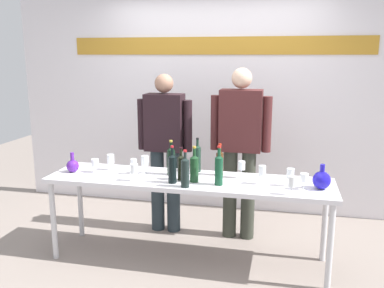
{
  "coord_description": "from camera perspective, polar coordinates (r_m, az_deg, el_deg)",
  "views": [
    {
      "loc": [
        0.82,
        -3.42,
        1.86
      ],
      "look_at": [
        0.0,
        0.15,
        1.06
      ],
      "focal_mm": 38.71,
      "sensor_mm": 36.0,
      "label": 1
    }
  ],
  "objects": [
    {
      "name": "decanter_blue_right",
      "position": [
        3.55,
        17.43,
        -4.74
      ],
      "size": [
        0.15,
        0.15,
        0.21
      ],
      "color": "#1D17B2",
      "rests_on": "display_table"
    },
    {
      "name": "wine_glass_right_3",
      "position": [
        3.33,
        13.61,
        -5.1
      ],
      "size": [
        0.06,
        0.06,
        0.15
      ],
      "color": "white",
      "rests_on": "display_table"
    },
    {
      "name": "wine_bottle_2",
      "position": [
        3.87,
        0.75,
        -1.85
      ],
      "size": [
        0.06,
        0.06,
        0.32
      ],
      "color": "#183225",
      "rests_on": "display_table"
    },
    {
      "name": "presenter_right",
      "position": [
        4.13,
        6.66,
        0.1
      ],
      "size": [
        0.6,
        0.22,
        1.73
      ],
      "color": "#32352C",
      "rests_on": "ground"
    },
    {
      "name": "decanter_blue_left",
      "position": [
        4.03,
        -16.12,
        -2.86
      ],
      "size": [
        0.12,
        0.12,
        0.19
      ],
      "color": "#541F92",
      "rests_on": "display_table"
    },
    {
      "name": "wine_bottle_5",
      "position": [
        3.42,
        -0.95,
        -3.78
      ],
      "size": [
        0.07,
        0.07,
        0.32
      ],
      "color": "black",
      "rests_on": "display_table"
    },
    {
      "name": "wine_glass_right_1",
      "position": [
        3.69,
        6.86,
        -2.99
      ],
      "size": [
        0.06,
        0.06,
        0.16
      ],
      "color": "white",
      "rests_on": "display_table"
    },
    {
      "name": "wine_glass_left_1",
      "position": [
        3.82,
        -8.04,
        -2.68
      ],
      "size": [
        0.06,
        0.06,
        0.15
      ],
      "color": "white",
      "rests_on": "display_table"
    },
    {
      "name": "presenter_left",
      "position": [
        4.29,
        -3.76,
        -0.03
      ],
      "size": [
        0.58,
        0.22,
        1.67
      ],
      "color": "#253037",
      "rests_on": "ground"
    },
    {
      "name": "wine_bottle_7",
      "position": [
        3.76,
        3.84,
        -2.49
      ],
      "size": [
        0.07,
        0.07,
        0.29
      ],
      "color": "#422712",
      "rests_on": "display_table"
    },
    {
      "name": "wine_glass_right_4",
      "position": [
        3.54,
        9.66,
        -3.73
      ],
      "size": [
        0.06,
        0.06,
        0.16
      ],
      "color": "white",
      "rests_on": "display_table"
    },
    {
      "name": "wine_bottle_4",
      "position": [
        3.77,
        -2.89,
        -2.22
      ],
      "size": [
        0.07,
        0.07,
        0.32
      ],
      "color": "black",
      "rests_on": "display_table"
    },
    {
      "name": "wine_glass_left_0",
      "position": [
        3.62,
        -7.98,
        -3.4
      ],
      "size": [
        0.07,
        0.07,
        0.15
      ],
      "color": "white",
      "rests_on": "display_table"
    },
    {
      "name": "display_table",
      "position": [
        3.7,
        -0.52,
        -5.71
      ],
      "size": [
        2.53,
        0.61,
        0.78
      ],
      "color": "silver",
      "rests_on": "ground"
    },
    {
      "name": "wine_bottle_3",
      "position": [
        3.56,
        0.31,
        -3.23
      ],
      "size": [
        0.07,
        0.07,
        0.32
      ],
      "color": "#163B1D",
      "rests_on": "display_table"
    },
    {
      "name": "wine_bottle_1",
      "position": [
        3.53,
        -2.73,
        -3.27
      ],
      "size": [
        0.07,
        0.07,
        0.33
      ],
      "color": "black",
      "rests_on": "display_table"
    },
    {
      "name": "wine_bottle_6",
      "position": [
        3.61,
        -1.51,
        -3.1
      ],
      "size": [
        0.06,
        0.06,
        0.3
      ],
      "color": "black",
      "rests_on": "display_table"
    },
    {
      "name": "ground_plane",
      "position": [
        3.98,
        -0.5,
        -15.55
      ],
      "size": [
        10.0,
        10.0,
        0.0
      ],
      "primitive_type": "plane",
      "color": "gray"
    },
    {
      "name": "wine_glass_right_2",
      "position": [
        3.54,
        13.41,
        -4.01
      ],
      "size": [
        0.06,
        0.06,
        0.15
      ],
      "color": "white",
      "rests_on": "display_table"
    },
    {
      "name": "wine_glass_left_2",
      "position": [
        4.0,
        -11.15,
        -2.07
      ],
      "size": [
        0.07,
        0.07,
        0.15
      ],
      "color": "white",
      "rests_on": "display_table"
    },
    {
      "name": "wine_glass_right_0",
      "position": [
        3.48,
        15.2,
        -4.52
      ],
      "size": [
        0.07,
        0.07,
        0.14
      ],
      "color": "white",
      "rests_on": "display_table"
    },
    {
      "name": "wine_glass_left_4",
      "position": [
        3.95,
        -13.23,
        -2.56
      ],
      "size": [
        0.07,
        0.07,
        0.13
      ],
      "color": "white",
      "rests_on": "display_table"
    },
    {
      "name": "back_wall",
      "position": [
        4.95,
        3.37,
        8.14
      ],
      "size": [
        4.98,
        0.11,
        3.0
      ],
      "color": "white",
      "rests_on": "ground"
    },
    {
      "name": "wine_glass_left_3",
      "position": [
        3.84,
        -6.5,
        -2.33
      ],
      "size": [
        0.07,
        0.07,
        0.17
      ],
      "color": "white",
      "rests_on": "display_table"
    },
    {
      "name": "wine_bottle_0",
      "position": [
        3.48,
        3.72,
        -3.41
      ],
      "size": [
        0.07,
        0.07,
        0.34
      ],
      "color": "#113F27",
      "rests_on": "display_table"
    }
  ]
}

